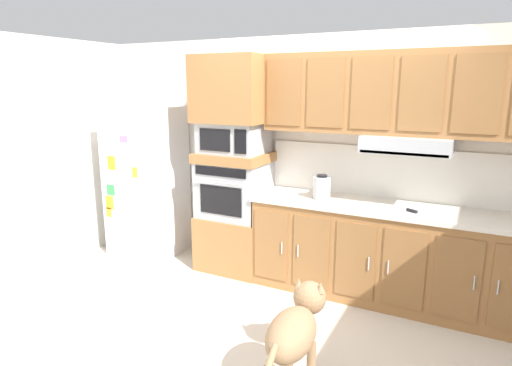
% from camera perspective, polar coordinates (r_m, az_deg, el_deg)
% --- Properties ---
extents(ground_plane, '(9.60, 9.60, 0.00)m').
position_cam_1_polar(ground_plane, '(4.03, 3.55, -17.03)').
color(ground_plane, beige).
extents(back_kitchen_wall, '(6.20, 0.12, 2.50)m').
position_cam_1_polar(back_kitchen_wall, '(4.61, 9.34, 3.17)').
color(back_kitchen_wall, silver).
rests_on(back_kitchen_wall, ground).
extents(side_panel_left, '(0.12, 7.10, 2.50)m').
position_cam_1_polar(side_panel_left, '(5.33, -25.02, 3.43)').
color(side_panel_left, silver).
rests_on(side_panel_left, ground).
extents(refrigerator, '(0.76, 0.73, 1.76)m').
position_cam_1_polar(refrigerator, '(5.34, -14.11, 0.21)').
color(refrigerator, white).
rests_on(refrigerator, ground).
extents(oven_base_cabinet, '(0.74, 0.62, 0.60)m').
position_cam_1_polar(oven_base_cabinet, '(4.89, -2.73, -7.64)').
color(oven_base_cabinet, '#996638').
rests_on(oven_base_cabinet, ground).
extents(built_in_oven, '(0.70, 0.62, 0.60)m').
position_cam_1_polar(built_in_oven, '(4.71, -2.82, -0.79)').
color(built_in_oven, '#A8AAAF').
rests_on(built_in_oven, oven_base_cabinet).
extents(appliance_mid_shelf, '(0.74, 0.62, 0.10)m').
position_cam_1_polar(appliance_mid_shelf, '(4.65, -2.85, 3.41)').
color(appliance_mid_shelf, '#996638').
rests_on(appliance_mid_shelf, built_in_oven).
extents(microwave, '(0.64, 0.54, 0.32)m').
position_cam_1_polar(microwave, '(4.62, -2.89, 5.98)').
color(microwave, '#A8AAAF').
rests_on(microwave, appliance_mid_shelf).
extents(appliance_upper_cabinet, '(0.74, 0.62, 0.68)m').
position_cam_1_polar(appliance_upper_cabinet, '(4.59, -2.95, 12.20)').
color(appliance_upper_cabinet, '#996638').
rests_on(appliance_upper_cabinet, microwave).
extents(lower_cabinet_run, '(2.94, 0.63, 0.88)m').
position_cam_1_polar(lower_cabinet_run, '(4.28, 19.39, -9.39)').
color(lower_cabinet_run, '#996638').
rests_on(lower_cabinet_run, ground).
extents(countertop_slab, '(2.98, 0.64, 0.04)m').
position_cam_1_polar(countertop_slab, '(4.14, 19.87, -3.46)').
color(countertop_slab, silver).
rests_on(countertop_slab, lower_cabinet_run).
extents(backsplash_panel, '(2.98, 0.02, 0.50)m').
position_cam_1_polar(backsplash_panel, '(4.36, 20.64, 0.92)').
color(backsplash_panel, silver).
rests_on(backsplash_panel, countertop_slab).
extents(upper_cabinet_with_hood, '(2.94, 0.48, 0.88)m').
position_cam_1_polar(upper_cabinet_with_hood, '(4.12, 21.07, 10.52)').
color(upper_cabinet_with_hood, '#996638').
rests_on(upper_cabinet_with_hood, backsplash_panel).
extents(screwdriver, '(0.16, 0.16, 0.03)m').
position_cam_1_polar(screwdriver, '(4.03, 19.87, -3.41)').
color(screwdriver, black).
rests_on(screwdriver, countertop_slab).
extents(electric_kettle, '(0.17, 0.17, 0.24)m').
position_cam_1_polar(electric_kettle, '(4.24, 8.62, -0.60)').
color(electric_kettle, '#A8AAAF').
rests_on(electric_kettle, countertop_slab).
extents(dog, '(0.31, 0.95, 0.70)m').
position_cam_1_polar(dog, '(2.95, 5.23, -18.55)').
color(dog, '#997551').
rests_on(dog, ground).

